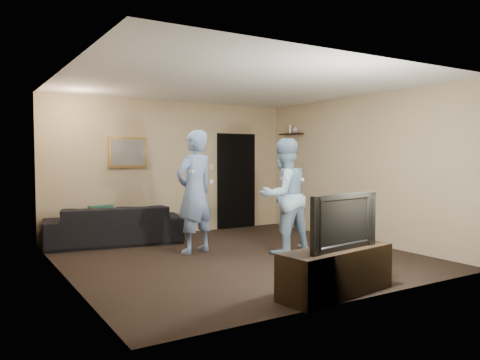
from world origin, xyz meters
TOP-DOWN VIEW (x-y plane):
  - ground at (0.00, 0.00)m, footprint 5.00×5.00m
  - ceiling at (0.00, 0.00)m, footprint 5.00×5.00m
  - wall_back at (0.00, 2.50)m, footprint 5.00×0.04m
  - wall_front at (0.00, -2.50)m, footprint 5.00×0.04m
  - wall_left at (-2.50, 0.00)m, footprint 0.04×5.00m
  - wall_right at (2.50, 0.00)m, footprint 0.04×5.00m
  - sofa at (-1.32, 1.99)m, footprint 2.42×1.27m
  - throw_pillow at (-1.54, 1.99)m, footprint 0.44×0.22m
  - painting_frame at (-0.90, 2.48)m, footprint 0.72×0.05m
  - painting_canvas at (-0.90, 2.45)m, footprint 0.62×0.01m
  - doorway at (1.45, 2.47)m, footprint 0.90×0.06m
  - light_switch at (0.85, 2.48)m, footprint 0.08×0.02m
  - wall_shelf at (2.39, 1.80)m, footprint 0.20×0.60m
  - shelf_vase at (2.39, 1.66)m, footprint 0.13×0.13m
  - shelf_figurine at (2.39, 1.83)m, footprint 0.06×0.06m
  - tv_console at (-0.07, -2.22)m, footprint 1.52×0.68m
  - television at (-0.07, -2.22)m, footprint 1.08×0.29m
  - wii_player_left at (-0.43, 0.61)m, footprint 0.81×0.65m
  - wii_player_right at (0.76, -0.14)m, footprint 0.90×0.72m

SIDE VIEW (x-z plane):
  - ground at x=0.00m, z-range 0.00..0.00m
  - tv_console at x=-0.07m, z-range -0.01..0.51m
  - sofa at x=-1.32m, z-range 0.00..0.67m
  - throw_pillow at x=-1.54m, z-range 0.27..0.69m
  - television at x=-0.07m, z-range 0.51..1.13m
  - wii_player_right at x=0.76m, z-range 0.00..1.81m
  - wii_player_left at x=-0.43m, z-range 0.00..1.94m
  - doorway at x=1.45m, z-range 0.00..2.00m
  - wall_back at x=0.00m, z-range 0.00..2.60m
  - wall_front at x=0.00m, z-range 0.00..2.60m
  - wall_left at x=-2.50m, z-range 0.00..2.60m
  - wall_right at x=2.50m, z-range 0.00..2.60m
  - light_switch at x=0.85m, z-range 1.24..1.36m
  - painting_frame at x=-0.90m, z-range 1.32..1.89m
  - painting_canvas at x=-0.90m, z-range 1.37..1.83m
  - wall_shelf at x=2.39m, z-range 1.98..2.00m
  - shelf_vase at x=2.39m, z-range 2.00..2.14m
  - shelf_figurine at x=2.39m, z-range 2.00..2.18m
  - ceiling at x=0.00m, z-range 2.58..2.62m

